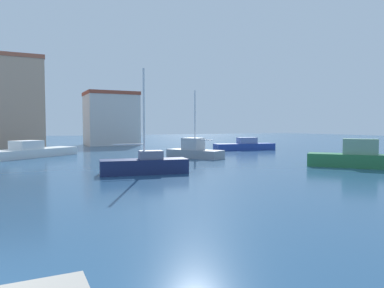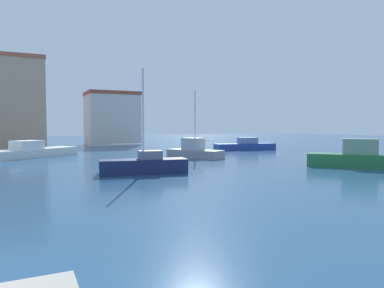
% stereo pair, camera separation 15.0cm
% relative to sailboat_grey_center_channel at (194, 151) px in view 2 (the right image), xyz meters
% --- Properties ---
extents(water, '(160.00, 160.00, 0.00)m').
position_rel_sailboat_grey_center_channel_xyz_m(water, '(-0.80, -2.28, -0.63)').
color(water, navy).
rests_on(water, ground).
extents(sailboat_grey_center_channel, '(4.00, 5.41, 5.98)m').
position_rel_sailboat_grey_center_channel_xyz_m(sailboat_grey_center_channel, '(0.00, 0.00, 0.00)').
color(sailboat_grey_center_channel, gray).
rests_on(sailboat_grey_center_channel, water).
extents(motorboat_green_near_pier, '(4.87, 5.39, 1.97)m').
position_rel_sailboat_grey_center_channel_xyz_m(motorboat_green_near_pier, '(6.68, -11.21, 0.04)').
color(motorboat_green_near_pier, '#28703D').
rests_on(motorboat_green_near_pier, water).
extents(sailboat_navy_behind_lamppost, '(5.33, 2.35, 6.26)m').
position_rel_sailboat_grey_center_channel_xyz_m(sailboat_navy_behind_lamppost, '(-7.29, -7.99, -0.10)').
color(sailboat_navy_behind_lamppost, '#19234C').
rests_on(sailboat_navy_behind_lamppost, water).
extents(motorboat_white_distant_north, '(8.23, 7.11, 1.52)m').
position_rel_sailboat_grey_center_channel_xyz_m(motorboat_white_distant_north, '(-13.01, 7.25, -0.12)').
color(motorboat_white_distant_north, white).
rests_on(motorboat_white_distant_north, water).
extents(motorboat_blue_far_left, '(7.42, 2.97, 1.48)m').
position_rel_sailboat_grey_center_channel_xyz_m(motorboat_blue_far_left, '(9.81, 6.39, -0.13)').
color(motorboat_blue_far_left, '#233D93').
rests_on(motorboat_blue_far_left, water).
extents(harbor_office, '(8.48, 7.33, 11.83)m').
position_rel_sailboat_grey_center_channel_xyz_m(harbor_office, '(-15.16, 24.01, 5.30)').
color(harbor_office, tan).
rests_on(harbor_office, ground).
extents(yacht_club, '(7.32, 6.31, 7.79)m').
position_rel_sailboat_grey_center_channel_xyz_m(yacht_club, '(-1.82, 24.09, 3.28)').
color(yacht_club, beige).
rests_on(yacht_club, ground).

